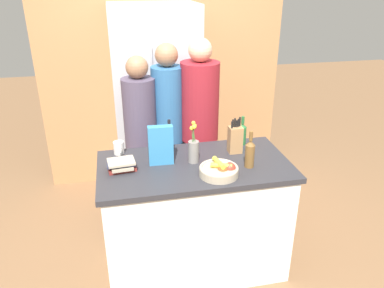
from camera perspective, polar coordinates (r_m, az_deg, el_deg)
name	(u,v)px	position (r m, az deg, el deg)	size (l,w,h in m)	color
ground_plane	(194,262)	(3.30, 0.35, -17.57)	(14.00, 14.00, 0.00)	brown
kitchen_island	(194,216)	(3.01, 0.38, -10.93)	(1.41, 0.75, 0.93)	silver
back_wall_wood	(163,66)	(4.16, -4.48, 11.75)	(2.61, 0.12, 2.60)	#AD7A4C
refrigerator	(157,105)	(3.89, -5.42, 5.99)	(0.84, 0.63, 1.97)	#B7B7BC
fruit_bowl	(220,170)	(2.60, 4.26, -3.97)	(0.27, 0.27, 0.11)	tan
knife_block	(235,139)	(2.92, 6.59, 0.76)	(0.10, 0.09, 0.28)	#A87A4C
flower_vase	(193,149)	(2.75, 0.21, -0.77)	(0.08, 0.08, 0.32)	gray
cereal_box	(161,145)	(2.71, -4.78, -0.20)	(0.18, 0.07, 0.30)	teal
coffee_mug	(119,148)	(2.95, -11.08, -0.59)	(0.08, 0.12, 0.10)	silver
book_stack	(122,165)	(2.71, -10.68, -3.18)	(0.21, 0.17, 0.08)	maroon
bottle_oil	(169,138)	(2.94, -3.46, 0.87)	(0.06, 0.06, 0.26)	black
bottle_vinegar	(242,133)	(3.08, 7.64, 1.62)	(0.07, 0.07, 0.24)	#286633
bottle_wine	(250,153)	(2.71, 8.81, -1.37)	(0.07, 0.07, 0.28)	brown
person_at_sink	(141,135)	(3.33, -7.77, 1.43)	(0.29, 0.29, 1.61)	#383842
person_in_blue	(168,124)	(3.39, -3.63, 2.99)	(0.28, 0.28, 1.69)	#383842
person_in_red_tee	(200,123)	(3.38, 1.16, 3.15)	(0.34, 0.34, 1.74)	#383842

